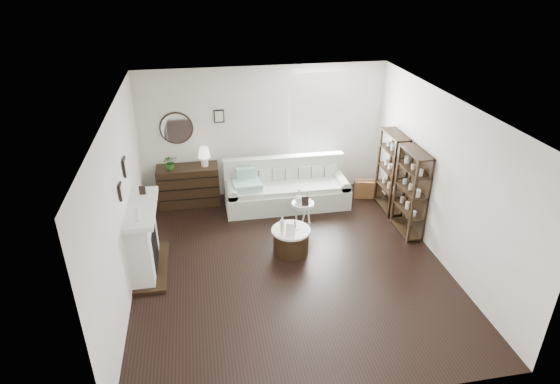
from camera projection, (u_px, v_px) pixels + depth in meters
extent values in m
plane|color=black|center=(290.00, 264.00, 7.78)|extent=(5.50, 5.50, 0.00)
plane|color=white|center=(292.00, 106.00, 6.56)|extent=(5.50, 5.50, 0.00)
plane|color=beige|center=(264.00, 132.00, 9.58)|extent=(5.00, 0.00, 5.00)
plane|color=beige|center=(344.00, 312.00, 4.75)|extent=(5.00, 0.00, 5.00)
plane|color=beige|center=(122.00, 206.00, 6.77)|extent=(0.00, 5.50, 5.50)
plane|color=beige|center=(442.00, 179.00, 7.56)|extent=(0.00, 5.50, 5.50)
cube|color=white|center=(317.00, 118.00, 9.62)|extent=(1.00, 0.02, 1.80)
cube|color=silver|center=(318.00, 119.00, 9.57)|extent=(1.15, 0.02, 1.90)
cylinder|color=silver|center=(176.00, 128.00, 9.19)|extent=(0.60, 0.03, 0.60)
cube|color=black|center=(219.00, 116.00, 9.23)|extent=(0.20, 0.03, 0.26)
cube|color=silver|center=(143.00, 240.00, 7.42)|extent=(0.34, 1.20, 1.10)
cube|color=black|center=(146.00, 248.00, 7.50)|extent=(0.30, 0.65, 0.70)
cube|color=silver|center=(141.00, 208.00, 7.17)|extent=(0.44, 1.35, 0.08)
cube|color=black|center=(152.00, 266.00, 7.67)|extent=(0.50, 1.40, 0.05)
cylinder|color=silver|center=(137.00, 214.00, 6.71)|extent=(0.08, 0.08, 0.22)
cube|color=black|center=(142.00, 190.00, 7.47)|extent=(0.10, 0.03, 0.14)
cube|color=black|center=(121.00, 192.00, 6.62)|extent=(0.03, 0.18, 0.24)
cube|color=black|center=(125.00, 167.00, 7.14)|extent=(0.03, 0.22, 0.28)
cube|color=black|center=(391.00, 172.00, 9.14)|extent=(0.30, 0.80, 1.60)
cylinder|color=tan|center=(394.00, 191.00, 9.05)|extent=(0.08, 0.08, 0.11)
cylinder|color=tan|center=(389.00, 185.00, 9.27)|extent=(0.08, 0.08, 0.11)
cylinder|color=tan|center=(384.00, 180.00, 9.49)|extent=(0.08, 0.08, 0.11)
cylinder|color=tan|center=(396.00, 172.00, 8.87)|extent=(0.08, 0.08, 0.11)
cylinder|color=tan|center=(391.00, 166.00, 9.09)|extent=(0.08, 0.08, 0.11)
cylinder|color=tan|center=(386.00, 162.00, 9.31)|extent=(0.08, 0.08, 0.11)
cylinder|color=tan|center=(399.00, 152.00, 8.69)|extent=(0.08, 0.08, 0.11)
cylinder|color=tan|center=(393.00, 147.00, 8.91)|extent=(0.08, 0.08, 0.11)
cylinder|color=tan|center=(388.00, 143.00, 9.12)|extent=(0.08, 0.08, 0.11)
cube|color=black|center=(411.00, 193.00, 8.35)|extent=(0.30, 0.80, 1.60)
cylinder|color=tan|center=(414.00, 213.00, 8.26)|extent=(0.08, 0.08, 0.11)
cylinder|color=tan|center=(408.00, 206.00, 8.48)|extent=(0.08, 0.08, 0.11)
cylinder|color=tan|center=(402.00, 200.00, 8.70)|extent=(0.08, 0.08, 0.11)
cylinder|color=tan|center=(417.00, 193.00, 8.08)|extent=(0.08, 0.08, 0.11)
cylinder|color=tan|center=(411.00, 187.00, 8.30)|extent=(0.08, 0.08, 0.11)
cylinder|color=tan|center=(405.00, 181.00, 8.52)|extent=(0.08, 0.08, 0.11)
cylinder|color=tan|center=(420.00, 172.00, 7.90)|extent=(0.08, 0.08, 0.11)
cylinder|color=tan|center=(413.00, 166.00, 8.12)|extent=(0.08, 0.08, 0.11)
cylinder|color=tan|center=(407.00, 160.00, 8.33)|extent=(0.08, 0.08, 0.11)
cube|color=#A8B29F|center=(287.00, 197.00, 9.50)|extent=(2.47, 0.86, 0.40)
cube|color=#A8B29F|center=(287.00, 187.00, 9.36)|extent=(2.14, 0.68, 0.10)
cube|color=#A8B29F|center=(284.00, 173.00, 9.61)|extent=(2.47, 0.19, 0.76)
cube|color=#A8B29F|center=(232.00, 200.00, 9.30)|extent=(0.21, 0.81, 0.49)
cube|color=#A8B29F|center=(340.00, 191.00, 9.65)|extent=(0.21, 0.81, 0.49)
cube|color=#227C5F|center=(247.00, 185.00, 9.16)|extent=(0.58, 0.48, 0.14)
cube|color=brown|center=(368.00, 189.00, 9.85)|extent=(0.59, 0.30, 0.38)
cube|color=black|center=(189.00, 185.00, 9.50)|extent=(1.22, 0.51, 0.82)
cube|color=black|center=(190.00, 199.00, 9.36)|extent=(1.18, 0.01, 0.02)
cube|color=black|center=(189.00, 189.00, 9.25)|extent=(1.18, 0.01, 0.02)
cube|color=black|center=(188.00, 179.00, 9.15)|extent=(1.18, 0.01, 0.01)
imported|color=#205016|center=(170.00, 162.00, 9.16)|extent=(0.33, 0.31, 0.31)
cylinder|color=black|center=(291.00, 242.00, 7.99)|extent=(0.61, 0.61, 0.42)
cylinder|color=silver|center=(291.00, 230.00, 7.89)|extent=(0.66, 0.66, 0.04)
cylinder|color=silver|center=(303.00, 203.00, 8.63)|extent=(0.41, 0.41, 0.03)
cylinder|color=silver|center=(303.00, 205.00, 8.65)|extent=(0.42, 0.42, 0.02)
cylinder|color=silver|center=(302.00, 215.00, 8.75)|extent=(0.03, 0.03, 0.48)
cylinder|color=silver|center=(282.00, 225.00, 7.72)|extent=(0.07, 0.07, 0.30)
cube|color=white|center=(290.00, 230.00, 7.68)|extent=(0.16, 0.10, 0.20)
cube|color=black|center=(305.00, 201.00, 8.49)|extent=(0.13, 0.06, 0.17)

